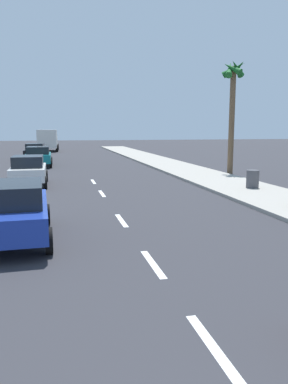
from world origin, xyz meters
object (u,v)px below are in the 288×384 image
(delivery_truck, at_px, (48,140))
(palm_tree_far, at_px, (233,89))
(parked_car_blue, at_px, (12,209))
(parked_car_white, at_px, (29,170))
(parked_car_teal, at_px, (38,156))
(trash_bin_far, at_px, (253,179))
(parked_car_black, at_px, (36,151))

(delivery_truck, relative_size, palm_tree_far, 0.85)
(parked_car_blue, distance_m, delivery_truck, 41.88)
(parked_car_blue, height_order, parked_car_white, same)
(parked_car_teal, height_order, trash_bin_far, parked_car_teal)
(palm_tree_far, bearing_deg, parked_car_teal, 147.76)
(parked_car_white, xyz_separation_m, trash_bin_far, (10.60, -4.10, -0.27))
(delivery_truck, bearing_deg, parked_car_white, -89.15)
(parked_car_blue, xyz_separation_m, parked_car_white, (-0.23, 10.27, -0.00))
(trash_bin_far, bearing_deg, parked_car_blue, -149.26)
(parked_car_blue, bearing_deg, palm_tree_far, 44.12)
(parked_car_white, relative_size, trash_bin_far, 4.77)
(parked_car_teal, xyz_separation_m, palm_tree_far, (12.57, -7.92, 4.61))
(parked_car_white, height_order, palm_tree_far, palm_tree_far)
(delivery_truck, height_order, palm_tree_far, palm_tree_far)
(palm_tree_far, height_order, trash_bin_far, palm_tree_far)
(parked_car_black, bearing_deg, trash_bin_far, -59.51)
(parked_car_blue, height_order, delivery_truck, delivery_truck)
(parked_car_teal, xyz_separation_m, delivery_truck, (0.37, 21.05, 0.66))
(trash_bin_far, bearing_deg, parked_car_teal, 125.66)
(parked_car_white, relative_size, parked_car_teal, 0.90)
(parked_car_blue, height_order, parked_car_black, same)
(trash_bin_far, bearing_deg, delivery_truck, 105.87)
(parked_car_teal, distance_m, parked_car_black, 6.44)
(parked_car_teal, distance_m, trash_bin_far, 18.05)
(parked_car_blue, xyz_separation_m, parked_car_teal, (-0.15, 20.83, 0.00))
(parked_car_blue, relative_size, parked_car_black, 1.01)
(parked_car_blue, relative_size, delivery_truck, 0.69)
(parked_car_white, distance_m, trash_bin_far, 11.36)
(parked_car_white, xyz_separation_m, palm_tree_far, (12.64, 2.64, 4.61))
(parked_car_white, height_order, parked_car_teal, same)
(parked_car_teal, bearing_deg, trash_bin_far, -54.26)
(parked_car_white, xyz_separation_m, parked_car_teal, (0.08, 10.56, 0.00))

